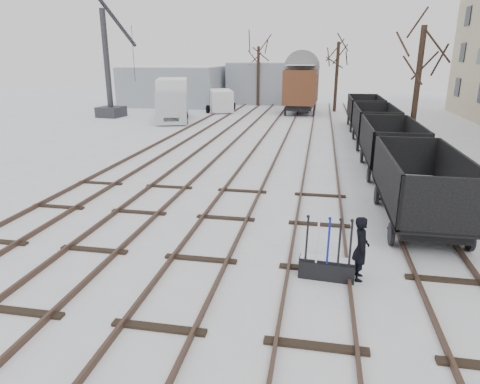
% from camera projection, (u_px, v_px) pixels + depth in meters
% --- Properties ---
extents(ground, '(120.00, 120.00, 0.00)m').
position_uv_depth(ground, '(201.00, 260.00, 11.09)').
color(ground, white).
rests_on(ground, ground).
extents(tracks, '(13.90, 52.00, 0.16)m').
position_uv_depth(tracks, '(267.00, 150.00, 23.88)').
color(tracks, black).
rests_on(tracks, ground).
extents(shed_left, '(10.00, 8.00, 4.10)m').
position_uv_depth(shed_left, '(174.00, 86.00, 46.49)').
color(shed_left, gray).
rests_on(shed_left, ground).
extents(shed_right, '(7.00, 6.00, 4.50)m').
position_uv_depth(shed_right, '(261.00, 82.00, 48.59)').
color(shed_right, gray).
rests_on(shed_right, ground).
extents(ground_frame, '(1.33, 0.53, 1.49)m').
position_uv_depth(ground_frame, '(327.00, 267.00, 10.13)').
color(ground_frame, black).
rests_on(ground_frame, ground).
extents(worker, '(0.39, 0.58, 1.56)m').
position_uv_depth(worker, '(361.00, 248.00, 9.94)').
color(worker, black).
rests_on(worker, ground).
extents(freight_wagon_a, '(2.23, 5.58, 2.28)m').
position_uv_depth(freight_wagon_a, '(419.00, 198.00, 13.24)').
color(freight_wagon_a, black).
rests_on(freight_wagon_a, ground).
extents(freight_wagon_b, '(2.23, 5.58, 2.28)m').
position_uv_depth(freight_wagon_b, '(389.00, 154.00, 19.23)').
color(freight_wagon_b, black).
rests_on(freight_wagon_b, ground).
extents(freight_wagon_c, '(2.23, 5.58, 2.28)m').
position_uv_depth(freight_wagon_c, '(374.00, 131.00, 25.23)').
color(freight_wagon_c, black).
rests_on(freight_wagon_c, ground).
extents(freight_wagon_d, '(2.23, 5.58, 2.28)m').
position_uv_depth(freight_wagon_d, '(364.00, 116.00, 31.23)').
color(freight_wagon_d, black).
rests_on(freight_wagon_d, ground).
extents(box_van_wagon, '(3.28, 5.86, 4.38)m').
position_uv_depth(box_van_wagon, '(301.00, 85.00, 38.97)').
color(box_van_wagon, black).
rests_on(box_van_wagon, ground).
extents(lorry, '(3.77, 7.64, 3.32)m').
position_uv_depth(lorry, '(172.00, 99.00, 35.15)').
color(lorry, black).
rests_on(lorry, ground).
extents(panel_van, '(3.26, 4.97, 2.02)m').
position_uv_depth(panel_van, '(221.00, 100.00, 40.93)').
color(panel_van, silver).
rests_on(panel_van, ground).
extents(crane, '(2.22, 5.91, 9.99)m').
position_uv_depth(crane, '(110.00, 86.00, 36.96)').
color(crane, '#2D2D32').
rests_on(crane, ground).
extents(tree_near, '(0.30, 0.30, 6.54)m').
position_uv_depth(tree_near, '(416.00, 92.00, 22.16)').
color(tree_near, black).
rests_on(tree_near, ground).
extents(tree_far_left, '(0.30, 0.30, 6.09)m').
position_uv_depth(tree_far_left, '(258.00, 76.00, 45.37)').
color(tree_far_left, black).
rests_on(tree_far_left, ground).
extents(tree_far_right, '(0.30, 0.30, 6.38)m').
position_uv_depth(tree_far_right, '(336.00, 77.00, 40.30)').
color(tree_far_right, black).
rests_on(tree_far_right, ground).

